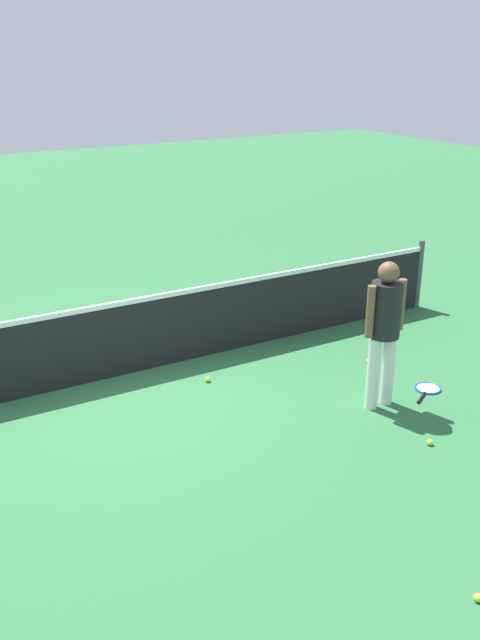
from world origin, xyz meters
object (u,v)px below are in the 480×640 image
tennis_racket_near_player (427,389)px  tennis_ball_by_net (478,598)px  player_near_side (385,323)px  tennis_ball_midcourt (430,442)px  tennis_ball_near_player (208,379)px  tennis_ball_baseline (369,361)px

tennis_racket_near_player → tennis_ball_by_net: size_ratio=8.91×
player_near_side → tennis_ball_midcourt: (-0.10, -0.93, -0.98)m
tennis_ball_by_net → tennis_ball_midcourt: bearing=55.0°
player_near_side → tennis_ball_midcourt: bearing=-96.3°
tennis_ball_near_player → tennis_racket_near_player: bearing=-34.6°
tennis_ball_by_net → tennis_ball_baseline: 4.14m
tennis_ball_near_player → tennis_ball_baseline: size_ratio=1.00×
tennis_ball_near_player → tennis_ball_midcourt: size_ratio=1.00×
tennis_racket_near_player → tennis_ball_near_player: size_ratio=8.91×
tennis_racket_near_player → tennis_ball_midcourt: 1.26m
tennis_racket_near_player → tennis_ball_by_net: tennis_ball_by_net is taller
tennis_ball_by_net → tennis_ball_near_player: bearing=90.9°
tennis_ball_near_player → tennis_ball_by_net: 4.20m
tennis_racket_near_player → player_near_side: bearing=179.6°
tennis_ball_by_net → tennis_racket_near_player: bearing=52.1°
player_near_side → tennis_racket_near_player: (0.75, -0.01, -1.00)m
tennis_ball_baseline → player_near_side: bearing=-124.2°
player_near_side → tennis_racket_near_player: size_ratio=2.89×
tennis_ball_near_player → tennis_ball_baseline: (2.04, -0.56, 0.00)m
tennis_ball_by_net → tennis_ball_baseline: (1.98, 3.64, 0.00)m
player_near_side → tennis_ball_baseline: bearing=55.8°
tennis_ball_near_player → tennis_ball_baseline: 2.12m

